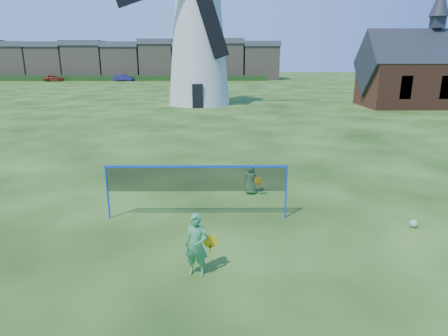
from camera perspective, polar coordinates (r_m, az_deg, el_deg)
name	(u,v)px	position (r m, az deg, el deg)	size (l,w,h in m)	color
ground	(217,226)	(10.58, -1.08, -8.59)	(220.00, 220.00, 0.00)	black
windmill	(198,38)	(37.59, -3.79, 18.60)	(13.99, 5.79, 18.16)	silver
chapel	(430,74)	(40.55, 28.13, 12.10)	(12.18, 5.91, 10.30)	brown
badminton_net	(197,180)	(10.74, -4.05, -1.72)	(5.05, 0.05, 1.55)	blue
player_girl	(197,245)	(8.14, -4.08, -11.26)	(0.70, 0.42, 1.36)	#3C9755
player_boy	(251,179)	(12.87, 4.03, -1.66)	(0.64, 0.44, 1.00)	#4E9146
play_ball	(414,224)	(11.65, 26.17, -7.36)	(0.22, 0.22, 0.22)	green
terraced_houses	(121,60)	(84.10, -14.93, 15.14)	(63.86, 8.40, 7.88)	#8A7A5C
hedge	(105,78)	(78.88, -17.14, 12.55)	(62.00, 0.80, 1.00)	#193814
car_left	(54,78)	(80.13, -23.82, 12.03)	(1.43, 3.55, 1.21)	maroon
car_right	(124,78)	(77.31, -14.59, 12.77)	(1.30, 3.72, 1.23)	navy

